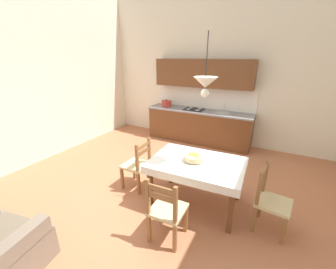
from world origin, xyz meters
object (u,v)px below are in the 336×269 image
at_px(pendant_lamp, 205,83).
at_px(dining_table, 197,169).
at_px(dining_chair_window_side, 271,201).
at_px(dining_chair_camera_side, 166,211).
at_px(fruit_bowl, 194,157).
at_px(dining_chair_tv_side, 138,165).
at_px(kitchen_cabinetry, 199,111).

bearing_deg(pendant_lamp, dining_table, 155.84).
height_order(dining_table, dining_chair_window_side, dining_chair_window_side).
xyz_separation_m(dining_chair_camera_side, dining_chair_window_side, (1.14, 0.81, 0.00)).
relative_size(dining_table, pendant_lamp, 1.80).
bearing_deg(dining_table, pendant_lamp, -24.16).
bearing_deg(fruit_bowl, dining_chair_tv_side, -177.23).
xyz_separation_m(dining_chair_window_side, pendant_lamp, (-1.00, 0.01, 1.49)).
height_order(kitchen_cabinetry, dining_chair_tv_side, kitchen_cabinetry).
height_order(dining_chair_tv_side, dining_chair_window_side, same).
xyz_separation_m(dining_chair_tv_side, fruit_bowl, (1.03, 0.05, 0.37)).
xyz_separation_m(dining_table, fruit_bowl, (-0.06, -0.00, 0.18)).
bearing_deg(fruit_bowl, dining_chair_camera_side, -90.88).
bearing_deg(pendant_lamp, dining_chair_camera_side, -99.36).
height_order(dining_table, dining_chair_tv_side, dining_chair_tv_side).
xyz_separation_m(dining_chair_tv_side, dining_chair_camera_side, (1.02, -0.80, 0.00)).
height_order(dining_chair_camera_side, dining_chair_window_side, same).
distance_m(dining_chair_camera_side, fruit_bowl, 0.93).
distance_m(kitchen_cabinetry, dining_chair_camera_side, 3.59).
bearing_deg(dining_chair_camera_side, dining_table, 85.36).
distance_m(dining_chair_tv_side, dining_chair_window_side, 2.16).
xyz_separation_m(kitchen_cabinetry, pendant_lamp, (0.99, -2.63, 1.08)).
height_order(dining_table, pendant_lamp, pendant_lamp).
distance_m(dining_table, fruit_bowl, 0.19).
xyz_separation_m(kitchen_cabinetry, dining_table, (0.92, -2.60, -0.23)).
height_order(kitchen_cabinetry, dining_chair_window_side, kitchen_cabinetry).
bearing_deg(dining_table, dining_chair_tv_side, -177.16).
relative_size(dining_chair_tv_side, dining_chair_window_side, 1.00).
relative_size(dining_chair_tv_side, dining_chair_camera_side, 1.00).
height_order(dining_chair_tv_side, fruit_bowl, dining_chair_tv_side).
relative_size(dining_table, fruit_bowl, 4.83).
bearing_deg(dining_chair_tv_side, dining_chair_camera_side, -38.22).
bearing_deg(dining_chair_tv_side, dining_table, 2.84).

